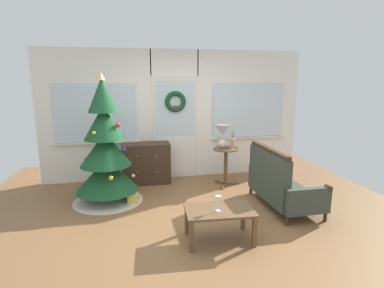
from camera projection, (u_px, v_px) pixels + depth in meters
name	position (u px, v px, depth m)	size (l,w,h in m)	color
ground_plane	(196.00, 220.00, 4.38)	(6.76, 6.76, 0.00)	brown
back_wall_with_door	(175.00, 115.00, 6.11)	(5.20, 0.19, 2.55)	white
christmas_tree	(106.00, 155.00, 4.93)	(1.14, 1.14, 2.09)	#4C331E
dresser_cabinet	(147.00, 163.00, 5.90)	(0.90, 0.45, 0.78)	#3D281C
settee_sofa	(279.00, 184.00, 4.78)	(0.75, 1.38, 0.96)	#3D281C
side_table	(226.00, 159.00, 5.73)	(0.50, 0.48, 0.72)	brown
table_lamp	(223.00, 133.00, 5.66)	(0.28, 0.28, 0.44)	silver
flower_vase	(232.00, 143.00, 5.62)	(0.11, 0.10, 0.35)	tan
coffee_table	(219.00, 214.00, 3.78)	(0.86, 0.56, 0.41)	brown
wine_glass	(218.00, 200.00, 3.68)	(0.08, 0.08, 0.20)	silver
gift_box	(133.00, 198.00, 4.97)	(0.17, 0.15, 0.17)	#D8C64C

